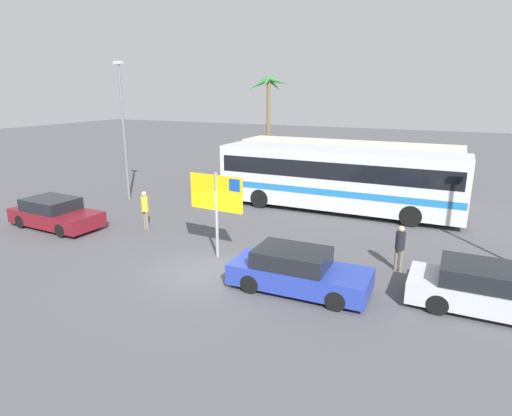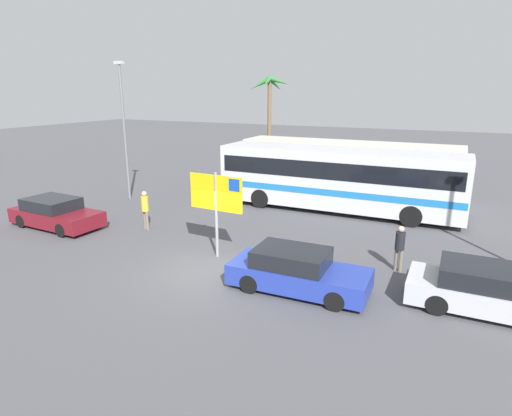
{
  "view_description": "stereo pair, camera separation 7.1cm",
  "coord_description": "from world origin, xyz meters",
  "px_view_note": "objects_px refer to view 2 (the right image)",
  "views": [
    {
      "loc": [
        7.1,
        -11.52,
        6.02
      ],
      "look_at": [
        -0.17,
        3.8,
        1.3
      ],
      "focal_mm": 29.78,
      "sensor_mm": 36.0,
      "label": 1
    },
    {
      "loc": [
        7.17,
        -11.49,
        6.02
      ],
      "look_at": [
        -0.17,
        3.8,
        1.3
      ],
      "focal_mm": 29.78,
      "sensor_mm": 36.0,
      "label": 2
    }
  ],
  "objects_px": {
    "bus_rear_coach": "(347,166)",
    "car_blue": "(297,271)",
    "bus_front_coach": "(338,177)",
    "car_silver": "(492,291)",
    "pedestrian_crossing_lot": "(145,207)",
    "pedestrian_near_sign": "(400,245)",
    "ferry_sign": "(217,196)",
    "car_maroon": "(55,213)"
  },
  "relations": [
    {
      "from": "car_maroon",
      "to": "pedestrian_crossing_lot",
      "type": "distance_m",
      "value": 4.22
    },
    {
      "from": "bus_rear_coach",
      "to": "car_silver",
      "type": "relative_size",
      "value": 2.67
    },
    {
      "from": "car_blue",
      "to": "pedestrian_near_sign",
      "type": "bearing_deg",
      "value": 46.34
    },
    {
      "from": "bus_front_coach",
      "to": "car_maroon",
      "type": "bearing_deg",
      "value": -142.89
    },
    {
      "from": "car_silver",
      "to": "car_blue",
      "type": "xyz_separation_m",
      "value": [
        -5.35,
        -1.09,
        -0.0
      ]
    },
    {
      "from": "ferry_sign",
      "to": "bus_rear_coach",
      "type": "bearing_deg",
      "value": 83.32
    },
    {
      "from": "pedestrian_crossing_lot",
      "to": "car_maroon",
      "type": "bearing_deg",
      "value": 127.86
    },
    {
      "from": "ferry_sign",
      "to": "car_maroon",
      "type": "bearing_deg",
      "value": -176.15
    },
    {
      "from": "bus_rear_coach",
      "to": "car_blue",
      "type": "distance_m",
      "value": 12.78
    },
    {
      "from": "bus_rear_coach",
      "to": "car_blue",
      "type": "xyz_separation_m",
      "value": [
        1.63,
        -12.62,
        -1.15
      ]
    },
    {
      "from": "car_blue",
      "to": "pedestrian_near_sign",
      "type": "distance_m",
      "value": 3.92
    },
    {
      "from": "pedestrian_near_sign",
      "to": "bus_front_coach",
      "type": "bearing_deg",
      "value": 58.23
    },
    {
      "from": "pedestrian_crossing_lot",
      "to": "car_blue",
      "type": "bearing_deg",
      "value": -91.5
    },
    {
      "from": "bus_rear_coach",
      "to": "car_blue",
      "type": "height_order",
      "value": "bus_rear_coach"
    },
    {
      "from": "car_blue",
      "to": "pedestrian_crossing_lot",
      "type": "bearing_deg",
      "value": 160.18
    },
    {
      "from": "car_blue",
      "to": "ferry_sign",
      "type": "bearing_deg",
      "value": 158.27
    },
    {
      "from": "car_maroon",
      "to": "car_blue",
      "type": "xyz_separation_m",
      "value": [
        12.09,
        -1.26,
        -0.0
      ]
    },
    {
      "from": "ferry_sign",
      "to": "pedestrian_crossing_lot",
      "type": "height_order",
      "value": "ferry_sign"
    },
    {
      "from": "bus_front_coach",
      "to": "pedestrian_crossing_lot",
      "type": "bearing_deg",
      "value": -135.76
    },
    {
      "from": "ferry_sign",
      "to": "car_blue",
      "type": "bearing_deg",
      "value": -17.26
    },
    {
      "from": "ferry_sign",
      "to": "car_maroon",
      "type": "height_order",
      "value": "ferry_sign"
    },
    {
      "from": "pedestrian_near_sign",
      "to": "ferry_sign",
      "type": "bearing_deg",
      "value": 130.76
    },
    {
      "from": "bus_front_coach",
      "to": "pedestrian_near_sign",
      "type": "distance_m",
      "value": 7.68
    },
    {
      "from": "pedestrian_near_sign",
      "to": "bus_rear_coach",
      "type": "bearing_deg",
      "value": 50.6
    },
    {
      "from": "car_maroon",
      "to": "car_silver",
      "type": "height_order",
      "value": "same"
    },
    {
      "from": "bus_rear_coach",
      "to": "ferry_sign",
      "type": "distance_m",
      "value": 11.46
    },
    {
      "from": "bus_front_coach",
      "to": "car_silver",
      "type": "relative_size",
      "value": 2.67
    },
    {
      "from": "car_blue",
      "to": "pedestrian_crossing_lot",
      "type": "height_order",
      "value": "pedestrian_crossing_lot"
    },
    {
      "from": "ferry_sign",
      "to": "car_maroon",
      "type": "distance_m",
      "value": 8.65
    },
    {
      "from": "bus_rear_coach",
      "to": "ferry_sign",
      "type": "bearing_deg",
      "value": -99.95
    },
    {
      "from": "car_silver",
      "to": "car_blue",
      "type": "bearing_deg",
      "value": -168.63
    },
    {
      "from": "bus_rear_coach",
      "to": "pedestrian_near_sign",
      "type": "height_order",
      "value": "bus_rear_coach"
    },
    {
      "from": "ferry_sign",
      "to": "car_silver",
      "type": "relative_size",
      "value": 0.7
    },
    {
      "from": "pedestrian_crossing_lot",
      "to": "pedestrian_near_sign",
      "type": "distance_m",
      "value": 10.8
    },
    {
      "from": "bus_rear_coach",
      "to": "pedestrian_near_sign",
      "type": "distance_m",
      "value": 10.67
    },
    {
      "from": "car_blue",
      "to": "pedestrian_near_sign",
      "type": "height_order",
      "value": "pedestrian_near_sign"
    },
    {
      "from": "bus_front_coach",
      "to": "car_silver",
      "type": "distance_m",
      "value": 10.73
    },
    {
      "from": "car_maroon",
      "to": "car_silver",
      "type": "bearing_deg",
      "value": 2.34
    },
    {
      "from": "pedestrian_near_sign",
      "to": "car_blue",
      "type": "bearing_deg",
      "value": 164.51
    },
    {
      "from": "car_maroon",
      "to": "pedestrian_near_sign",
      "type": "xyz_separation_m",
      "value": [
        14.73,
        1.62,
        0.32
      ]
    },
    {
      "from": "bus_rear_coach",
      "to": "car_silver",
      "type": "height_order",
      "value": "bus_rear_coach"
    },
    {
      "from": "car_maroon",
      "to": "pedestrian_crossing_lot",
      "type": "relative_size",
      "value": 2.54
    }
  ]
}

